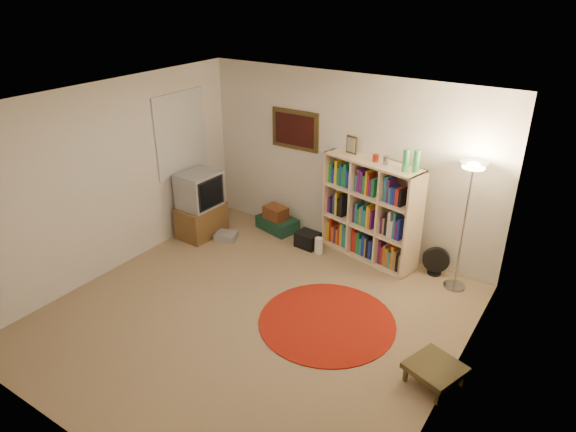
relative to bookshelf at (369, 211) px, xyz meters
name	(u,v)px	position (x,y,z in m)	size (l,w,h in m)	color
room	(248,217)	(-0.53, -2.02, 0.57)	(4.54, 4.54, 2.54)	#977B58
bookshelf	(369,211)	(0.00, 0.00, 0.00)	(1.49, 0.72, 1.72)	#FFD9AA
floor_lamp	(471,185)	(1.31, -0.13, 0.72)	(0.42, 0.42, 1.70)	#949498
floor_fan	(436,261)	(0.99, 0.02, -0.49)	(0.36, 0.23, 0.40)	black
tv_stand	(200,206)	(-2.39, -0.82, -0.20)	(0.53, 0.72, 1.02)	brown
dvd_box	(226,236)	(-1.99, -0.74, -0.64)	(0.38, 0.35, 0.10)	#96969A
suitcase	(278,223)	(-1.53, -0.03, -0.59)	(0.69, 0.53, 0.20)	#133527
wicker_basket	(276,213)	(-1.54, -0.06, -0.39)	(0.40, 0.32, 0.20)	brown
duffel_bag	(308,240)	(-0.84, -0.25, -0.58)	(0.34, 0.30, 0.22)	black
paper_towel	(319,246)	(-0.60, -0.34, -0.57)	(0.12, 0.12, 0.24)	white
red_rug	(327,322)	(0.31, -1.69, -0.69)	(1.59, 1.59, 0.01)	maroon
side_table	(435,368)	(1.66, -1.96, -0.51)	(0.61, 0.61, 0.22)	#372B13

